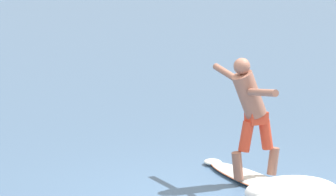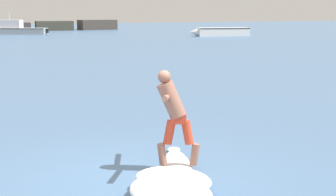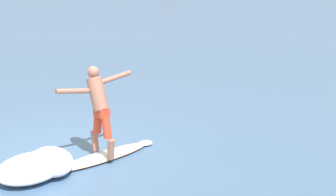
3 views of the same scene
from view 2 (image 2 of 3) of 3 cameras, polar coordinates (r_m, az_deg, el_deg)
The scene contains 7 objects.
ground_plane at distance 7.66m, azimuth -4.36°, elevation -9.83°, with size 200.00×200.00×0.00m, color #45668C.
surfboard at distance 8.08m, azimuth 1.24°, elevation -8.36°, with size 1.12×2.18×0.23m.
surfer at distance 7.78m, azimuth 0.60°, elevation -1.49°, with size 0.92×1.45×1.62m.
fishing_boat_near_jetty at distance 58.74m, azimuth -18.54°, elevation 7.95°, with size 8.54×5.06×2.59m.
small_boat_offshore at distance 52.17m, azimuth 6.42°, elevation 8.05°, with size 7.04×2.43×0.92m.
wave_foam_at_tail at distance 6.72m, azimuth 0.28°, elevation -11.39°, with size 1.25×1.51×0.30m.
wave_foam_at_nose at distance 7.06m, azimuth 0.58°, elevation -10.02°, with size 1.37×1.33×0.36m.
Camera 2 is at (-2.30, -6.80, 2.66)m, focal length 50.00 mm.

